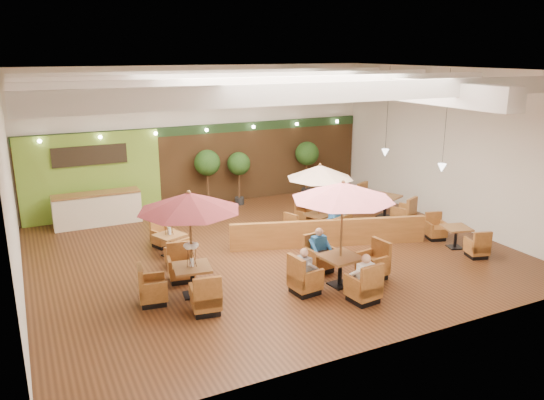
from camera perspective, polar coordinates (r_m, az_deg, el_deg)
room at (r=16.82m, az=-1.24°, el=7.58°), size 14.04×14.00×5.52m
service_counter at (r=19.90m, az=-18.28°, el=-0.92°), size 3.00×0.75×1.18m
booth_divider at (r=16.96m, az=6.14°, el=-3.56°), size 6.08×2.09×0.88m
table_0 at (r=13.13m, az=-9.10°, el=-2.38°), size 2.68×2.79×2.78m
table_1 at (r=13.71m, az=7.54°, el=-1.70°), size 2.88×2.88×2.88m
table_2 at (r=17.73m, az=5.14°, el=1.52°), size 2.53×2.53×2.45m
table_3 at (r=16.35m, az=-10.93°, el=-4.32°), size 1.02×2.49×1.47m
table_4 at (r=17.73m, az=19.14°, el=-3.85°), size 0.97×2.46×0.88m
table_5 at (r=20.24m, az=12.07°, el=-0.71°), size 1.25×3.03×1.06m
topiary_0 at (r=20.74m, az=-6.97°, el=3.75°), size 1.01×1.01×2.35m
topiary_1 at (r=21.22m, az=-3.59°, el=3.70°), size 0.92×0.92×2.15m
topiary_2 at (r=22.55m, az=3.79°, el=4.78°), size 1.01×1.01×2.34m
diner_0 at (r=13.31m, az=9.88°, el=-7.76°), size 0.40×0.32×0.82m
diner_1 at (r=14.93m, az=5.15°, el=-4.92°), size 0.40×0.31×0.81m
diner_2 at (r=13.59m, az=3.60°, el=-7.09°), size 0.38×0.42×0.78m
diner_3 at (r=17.25m, az=6.59°, el=-2.06°), size 0.47×0.46×0.84m
diner_4 at (r=18.44m, az=7.45°, el=-1.05°), size 0.40×0.41×0.73m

